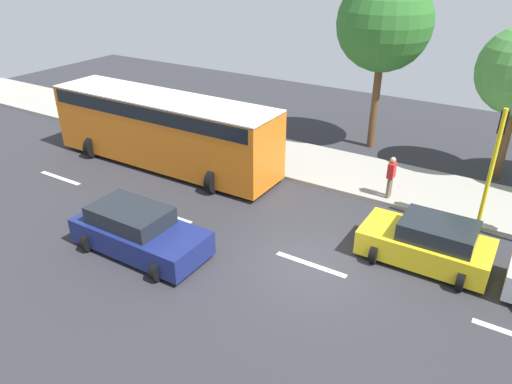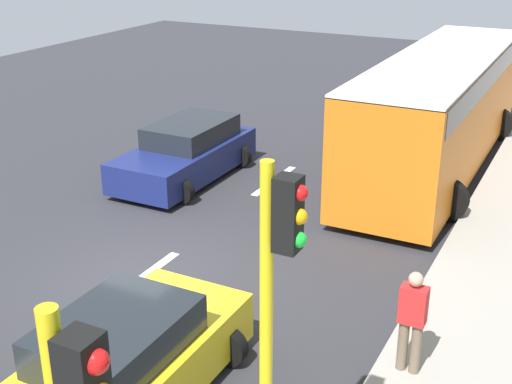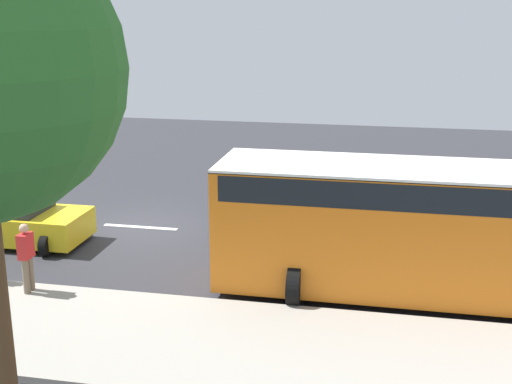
{
  "view_description": "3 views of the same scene",
  "coord_description": "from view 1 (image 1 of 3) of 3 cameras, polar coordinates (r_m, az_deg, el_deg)",
  "views": [
    {
      "loc": [
        -11.47,
        -5.08,
        8.96
      ],
      "look_at": [
        0.41,
        2.29,
        1.77
      ],
      "focal_mm": 33.73,
      "sensor_mm": 36.0,
      "label": 1
    },
    {
      "loc": [
        7.4,
        -9.47,
        6.61
      ],
      "look_at": [
        1.64,
        1.74,
        1.51
      ],
      "focal_mm": 47.9,
      "sensor_mm": 36.0,
      "label": 2
    },
    {
      "loc": [
        18.95,
        7.54,
        6.73
      ],
      "look_at": [
        0.69,
        3.84,
        1.55
      ],
      "focal_mm": 47.38,
      "sensor_mm": 36.0,
      "label": 3
    }
  ],
  "objects": [
    {
      "name": "lane_stripe_south",
      "position": [
        18.29,
        -10.64,
        -2.63
      ],
      "size": [
        0.2,
        2.4,
        0.01
      ],
      "primitive_type": "cube",
      "color": "white",
      "rests_on": "ground"
    },
    {
      "name": "sidewalk",
      "position": [
        21.11,
        14.86,
        1.35
      ],
      "size": [
        4.0,
        60.0,
        0.15
      ],
      "primitive_type": "cube",
      "color": "#9E998E",
      "rests_on": "ground"
    },
    {
      "name": "street_tree_north",
      "position": [
        23.37,
        14.97,
        18.73
      ],
      "size": [
        4.28,
        4.28,
        8.03
      ],
      "color": "brown",
      "rests_on": "ground"
    },
    {
      "name": "lane_stripe_mid",
      "position": [
        15.41,
        6.5,
        -8.52
      ],
      "size": [
        0.2,
        2.4,
        0.01
      ],
      "primitive_type": "cube",
      "color": "white",
      "rests_on": "ground"
    },
    {
      "name": "traffic_light_corner",
      "position": [
        17.42,
        26.5,
        4.0
      ],
      "size": [
        0.49,
        0.24,
        4.5
      ],
      "color": "yellow",
      "rests_on": "ground"
    },
    {
      "name": "car_yellow_cab",
      "position": [
        15.95,
        19.68,
        -5.73
      ],
      "size": [
        2.31,
        3.93,
        1.52
      ],
      "color": "yellow",
      "rests_on": "ground"
    },
    {
      "name": "pedestrian_by_tree",
      "position": [
        19.22,
        15.7,
        1.85
      ],
      "size": [
        0.4,
        0.24,
        1.69
      ],
      "color": "#72604C",
      "rests_on": "sidewalk"
    },
    {
      "name": "lane_stripe_far_south",
      "position": [
        22.44,
        -22.2,
        1.55
      ],
      "size": [
        0.2,
        2.4,
        0.01
      ],
      "primitive_type": "cube",
      "color": "white",
      "rests_on": "ground"
    },
    {
      "name": "ground_plane",
      "position": [
        15.44,
        6.49,
        -8.69
      ],
      "size": [
        40.0,
        60.0,
        0.1
      ],
      "primitive_type": "cube",
      "color": "#2D2D33"
    },
    {
      "name": "car_dark_blue",
      "position": [
        16.06,
        -13.78,
        -4.57
      ],
      "size": [
        2.36,
        4.55,
        1.52
      ],
      "color": "navy",
      "rests_on": "ground"
    },
    {
      "name": "city_bus",
      "position": [
        21.84,
        -10.96,
        7.69
      ],
      "size": [
        3.2,
        11.0,
        3.16
      ],
      "color": "orange",
      "rests_on": "ground"
    }
  ]
}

